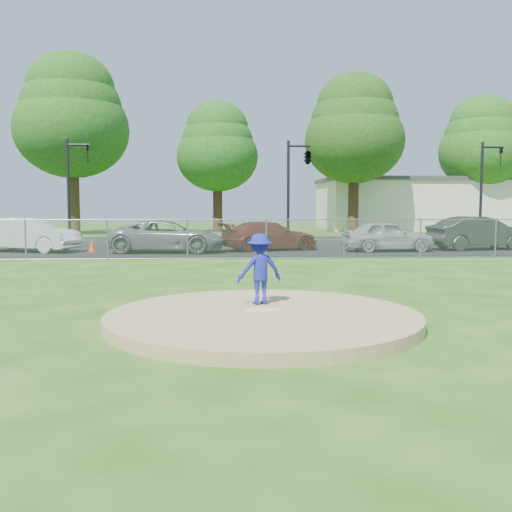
{
  "coord_description": "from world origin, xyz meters",
  "views": [
    {
      "loc": [
        -0.7,
        -9.65,
        2.04
      ],
      "look_at": [
        0.0,
        2.0,
        1.0
      ],
      "focal_mm": 40.0,
      "sensor_mm": 36.0,
      "label": 1
    }
  ],
  "objects": [
    {
      "name": "traffic_signal_center",
      "position": [
        3.97,
        22.0,
        4.61
      ],
      "size": [
        1.42,
        2.48,
        5.6
      ],
      "color": "black",
      "rests_on": "ground"
    },
    {
      "name": "parked_car_gray",
      "position": [
        -3.07,
        15.17,
        0.7
      ],
      "size": [
        5.12,
        2.62,
        1.38
      ],
      "primitive_type": "imported",
      "rotation": [
        0.0,
        0.0,
        1.5
      ],
      "color": "gray",
      "rests_on": "parking_lot"
    },
    {
      "name": "ground",
      "position": [
        0.0,
        10.0,
        0.0
      ],
      "size": [
        120.0,
        120.0,
        0.0
      ],
      "primitive_type": "plane",
      "color": "#275312",
      "rests_on": "ground"
    },
    {
      "name": "tree_far_right",
      "position": [
        20.0,
        35.0,
        7.06
      ],
      "size": [
        6.72,
        6.72,
        10.74
      ],
      "color": "#362313",
      "rests_on": "ground"
    },
    {
      "name": "parked_car_darkred",
      "position": [
        1.46,
        16.06,
        0.66
      ],
      "size": [
        4.82,
        3.12,
        1.3
      ],
      "primitive_type": "imported",
      "rotation": [
        0.0,
        0.0,
        1.89
      ],
      "color": "maroon",
      "rests_on": "parking_lot"
    },
    {
      "name": "traffic_cone",
      "position": [
        -6.37,
        15.57,
        0.31
      ],
      "size": [
        0.31,
        0.31,
        0.6
      ],
      "primitive_type": "cone",
      "color": "#FA560D",
      "rests_on": "parking_lot"
    },
    {
      "name": "street",
      "position": [
        0.0,
        24.0,
        0.0
      ],
      "size": [
        60.0,
        7.0,
        0.01
      ],
      "primitive_type": "cube",
      "color": "black",
      "rests_on": "ground"
    },
    {
      "name": "tree_center",
      "position": [
        -1.0,
        34.0,
        6.47
      ],
      "size": [
        6.16,
        6.16,
        9.84
      ],
      "color": "#361E13",
      "rests_on": "ground"
    },
    {
      "name": "tree_right",
      "position": [
        9.0,
        32.0,
        7.65
      ],
      "size": [
        7.28,
        7.28,
        11.63
      ],
      "color": "#362113",
      "rests_on": "ground"
    },
    {
      "name": "traffic_signal_left",
      "position": [
        -8.76,
        22.0,
        3.36
      ],
      "size": [
        1.28,
        0.2,
        5.6
      ],
      "color": "black",
      "rests_on": "ground"
    },
    {
      "name": "commercial_building",
      "position": [
        16.0,
        38.0,
        2.16
      ],
      "size": [
        16.4,
        9.4,
        4.3
      ],
      "color": "beige",
      "rests_on": "ground"
    },
    {
      "name": "parked_car_pearl",
      "position": [
        6.65,
        15.18,
        0.69
      ],
      "size": [
        4.06,
        1.78,
        1.36
      ],
      "primitive_type": "imported",
      "rotation": [
        0.0,
        0.0,
        1.62
      ],
      "color": "#BABDBF",
      "rests_on": "parking_lot"
    },
    {
      "name": "pitcher",
      "position": [
        -0.0,
        0.85,
        0.86
      ],
      "size": [
        0.95,
        0.71,
        1.32
      ],
      "primitive_type": "imported",
      "rotation": [
        0.0,
        0.0,
        3.43
      ],
      "color": "#1B2399",
      "rests_on": "pitchers_mound"
    },
    {
      "name": "traffic_signal_right",
      "position": [
        14.24,
        22.0,
        3.36
      ],
      "size": [
        1.28,
        0.2,
        5.6
      ],
      "color": "black",
      "rests_on": "ground"
    },
    {
      "name": "parking_lot",
      "position": [
        0.0,
        16.5,
        0.01
      ],
      "size": [
        50.0,
        8.0,
        0.01
      ],
      "primitive_type": "cube",
      "color": "black",
      "rests_on": "ground"
    },
    {
      "name": "chain_link_fence",
      "position": [
        0.0,
        12.0,
        0.75
      ],
      "size": [
        40.0,
        0.06,
        1.5
      ],
      "primitive_type": "cube",
      "color": "gray",
      "rests_on": "ground"
    },
    {
      "name": "pitchers_mound",
      "position": [
        0.0,
        0.0,
        0.1
      ],
      "size": [
        5.4,
        5.4,
        0.2
      ],
      "primitive_type": "cylinder",
      "color": "tan",
      "rests_on": "ground"
    },
    {
      "name": "parked_car_white",
      "position": [
        -9.16,
        15.87,
        0.75
      ],
      "size": [
        4.78,
        2.92,
        1.49
      ],
      "primitive_type": "imported",
      "rotation": [
        0.0,
        0.0,
        1.25
      ],
      "color": "white",
      "rests_on": "parking_lot"
    },
    {
      "name": "pitching_rubber",
      "position": [
        0.0,
        0.2,
        0.22
      ],
      "size": [
        0.6,
        0.15,
        0.04
      ],
      "primitive_type": "cube",
      "color": "white",
      "rests_on": "pitchers_mound"
    },
    {
      "name": "parked_car_charcoal",
      "position": [
        11.11,
        15.88,
        0.77
      ],
      "size": [
        4.81,
        2.32,
        1.52
      ],
      "primitive_type": "imported",
      "rotation": [
        0.0,
        0.0,
        1.73
      ],
      "color": "#252527",
      "rests_on": "parking_lot"
    },
    {
      "name": "tree_left",
      "position": [
        -11.0,
        31.0,
        8.24
      ],
      "size": [
        7.84,
        7.84,
        12.53
      ],
      "color": "#392714",
      "rests_on": "ground"
    }
  ]
}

